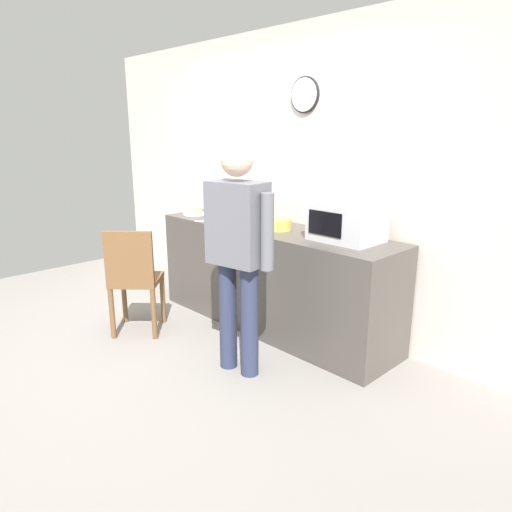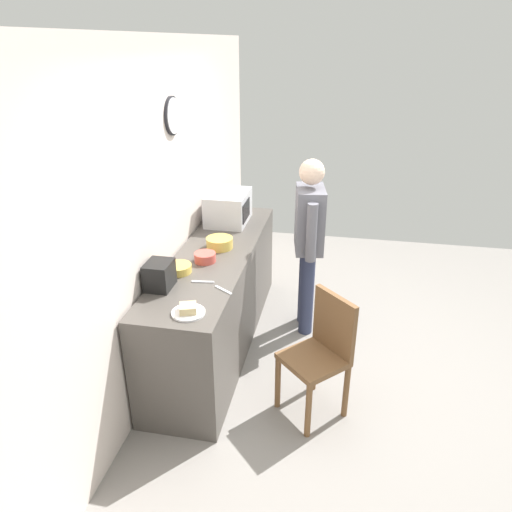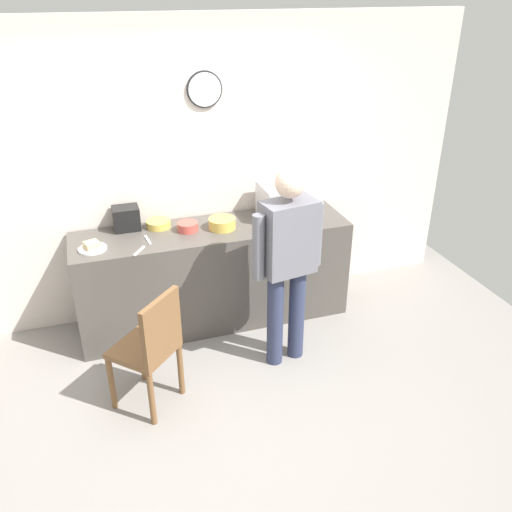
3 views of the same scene
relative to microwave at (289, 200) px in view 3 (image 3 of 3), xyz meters
The scene contains 13 objects.
ground_plane 1.91m from the microwave, 126.55° to the right, with size 6.00×6.00×0.00m, color gray.
back_wall 1.03m from the microwave, 161.28° to the left, with size 5.40×0.13×2.60m.
kitchen_counter 0.94m from the microwave, behind, with size 2.39×0.62×0.91m, color #4C4742.
microwave is the anchor object (origin of this frame).
sandwich_plate 1.73m from the microwave, behind, with size 0.22×0.22×0.07m.
salad_bowl 0.94m from the microwave, behind, with size 0.18×0.18×0.07m, color #C64C42.
cereal_bowl 0.65m from the microwave, behind, with size 0.23×0.23×0.09m, color gold.
mixing_bowl 1.17m from the microwave, behind, with size 0.21×0.21×0.06m, color gold.
toaster 1.43m from the microwave, behind, with size 0.22×0.18×0.20m, color black.
fork_utensil 1.30m from the microwave, behind, with size 0.17×0.02×0.01m, color silver.
spoon_utensil 1.42m from the microwave, 167.61° to the right, with size 0.17×0.02×0.01m, color silver.
person_standing 0.89m from the microwave, 111.48° to the right, with size 0.58×0.30×1.65m.
wooden_chair 1.84m from the microwave, 143.98° to the right, with size 0.57×0.57×0.94m.
Camera 3 is at (-0.73, -2.88, 2.82)m, focal length 37.59 mm.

